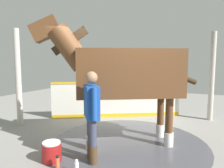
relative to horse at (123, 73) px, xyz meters
name	(u,v)px	position (x,y,z in m)	size (l,w,h in m)	color
ground_plane	(121,137)	(-0.16, 0.34, -1.56)	(16.00, 16.00, 0.02)	gray
wet_patch	(128,142)	(0.11, 0.06, -1.55)	(3.46, 3.46, 0.00)	#4C4C54
barrier_wall	(117,101)	(-0.95, 1.91, -1.01)	(3.69, 2.17, 1.17)	silver
roof_post_near	(18,78)	(-3.13, -0.04, -0.19)	(0.16, 0.16, 2.72)	#B7B2A8
roof_post_far	(212,77)	(1.83, 2.81, -0.19)	(0.16, 0.16, 2.72)	#B7B2A8
horse	(123,73)	(0.00, 0.00, 0.00)	(3.21, 2.11, 2.74)	brown
handler	(92,111)	(-0.20, -1.01, -0.62)	(0.47, 0.53, 1.63)	#47331E
wash_bucket	(52,152)	(-0.86, -1.32, -1.37)	(0.35, 0.35, 0.36)	maroon
bottle_shampoo	(77,167)	(-0.22, -1.48, -1.44)	(0.07, 0.07, 0.23)	white
bottle_spray	(57,163)	(-0.58, -1.50, -1.44)	(0.07, 0.07, 0.24)	#CC5933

